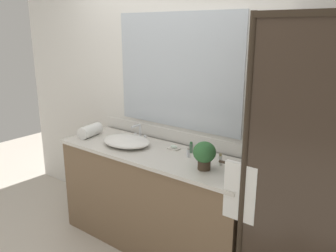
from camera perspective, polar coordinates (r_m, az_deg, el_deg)
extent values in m
plane|color=beige|center=(3.37, -2.13, -18.72)|extent=(8.00, 8.00, 0.00)
cube|color=silver|center=(3.12, 1.69, 4.47)|extent=(4.40, 0.05, 2.60)
cube|color=silver|center=(3.18, 1.33, -1.72)|extent=(1.80, 0.01, 0.11)
cube|color=silver|center=(3.05, 1.38, 8.92)|extent=(1.29, 0.01, 0.99)
cube|color=brown|center=(3.16, -2.09, -12.10)|extent=(1.80, 0.56, 0.87)
cube|color=beige|center=(2.97, -2.30, -4.46)|extent=(1.80, 0.58, 0.03)
cylinder|color=#2D2319|center=(2.24, 12.26, -8.59)|extent=(0.04, 0.04, 2.00)
cube|color=#382B21|center=(2.10, 24.89, -11.43)|extent=(0.96, 0.01, 1.96)
cube|color=#382B21|center=(2.48, 15.14, -6.32)|extent=(0.01, 0.57, 1.96)
cylinder|color=#2D2319|center=(2.22, 12.02, -6.56)|extent=(0.32, 0.02, 0.02)
cube|color=white|center=(2.29, 11.78, -10.58)|extent=(0.22, 0.04, 0.39)
ellipsoid|color=white|center=(3.13, -6.81, -2.46)|extent=(0.46, 0.35, 0.08)
cube|color=silver|center=(3.26, -4.55, -2.16)|extent=(0.17, 0.04, 0.02)
cylinder|color=silver|center=(3.24, -4.58, -0.90)|extent=(0.02, 0.02, 0.13)
cylinder|color=silver|center=(3.18, -5.27, 0.01)|extent=(0.02, 0.11, 0.02)
cylinder|color=silver|center=(3.29, -5.34, -1.48)|extent=(0.02, 0.02, 0.04)
cylinder|color=silver|center=(3.22, -3.77, -1.87)|extent=(0.02, 0.02, 0.04)
cylinder|color=#473828|center=(2.60, 5.93, -6.37)|extent=(0.10, 0.10, 0.07)
ellipsoid|color=#306635|center=(2.56, 5.99, -4.28)|extent=(0.17, 0.17, 0.16)
cube|color=silver|center=(3.01, 0.96, -3.70)|extent=(0.10, 0.07, 0.01)
ellipsoid|color=silver|center=(3.01, 0.96, -3.38)|extent=(0.07, 0.04, 0.02)
cylinder|color=silver|center=(2.83, 3.33, -4.49)|extent=(0.03, 0.03, 0.06)
cylinder|color=#B7B2A8|center=(2.81, 3.34, -3.73)|extent=(0.02, 0.02, 0.02)
cylinder|color=#4C7056|center=(2.92, 3.80, -3.63)|extent=(0.03, 0.03, 0.08)
cylinder|color=#2D6638|center=(2.91, 3.82, -2.76)|extent=(0.02, 0.02, 0.01)
cylinder|color=white|center=(2.68, 8.57, -5.62)|extent=(0.03, 0.03, 0.08)
cylinder|color=#9E895B|center=(2.67, 8.61, -4.69)|extent=(0.02, 0.02, 0.02)
cylinder|color=white|center=(3.43, -12.59, -0.76)|extent=(0.16, 0.26, 0.11)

